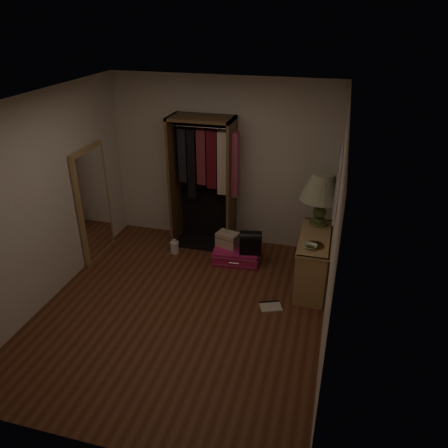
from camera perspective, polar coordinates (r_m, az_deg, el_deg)
The scene contains 13 objects.
ground at distance 5.69m, azimuth -5.51°, elevation -11.07°, with size 4.00×4.00×0.00m, color #552A18.
room_walls at distance 4.93m, azimuth -5.27°, elevation 2.98°, with size 3.52×4.02×2.60m.
console_bookshelf at distance 6.06m, azimuth 11.60°, elevation -4.46°, with size 0.42×1.12×0.75m.
open_wardrobe at distance 6.63m, azimuth -2.31°, elevation 6.78°, with size 1.03×0.50×2.05m.
floor_mirror at distance 6.72m, azimuth -16.63°, elevation 2.57°, with size 0.06×0.80×1.70m.
pink_suitcase at distance 6.59m, azimuth 1.64°, elevation -4.02°, with size 0.73×0.55×0.21m.
train_case at distance 6.56m, azimuth 0.48°, elevation -2.01°, with size 0.37×0.30×0.23m.
black_bag at distance 6.37m, azimuth 3.51°, elevation -2.29°, with size 0.35×0.26×0.35m.
table_lamp at distance 5.98m, azimuth 12.71°, elevation 4.63°, with size 0.69×0.69×0.74m.
brass_tray at distance 5.63m, azimuth 11.76°, elevation -2.76°, with size 0.27×0.27×0.01m.
ceramic_bowl at distance 5.56m, azimuth 11.20°, elevation -2.91°, with size 0.17×0.17×0.04m, color #B2D5B6.
white_jug at distance 6.84m, azimuth -6.47°, elevation -3.01°, with size 0.16×0.16×0.23m.
floor_book at distance 5.74m, azimuth 6.07°, elevation -10.59°, with size 0.33×0.30×0.03m.
Camera 1 is at (1.68, -4.17, 3.48)m, focal length 35.00 mm.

